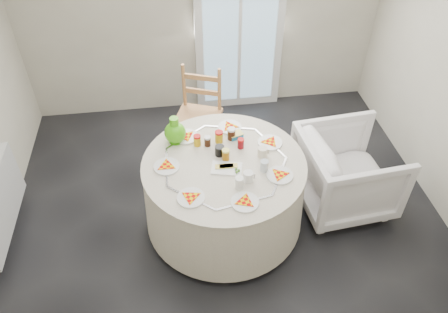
{
  "coord_description": "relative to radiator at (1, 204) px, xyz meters",
  "views": [
    {
      "loc": [
        -0.4,
        -2.54,
        3.16
      ],
      "look_at": [
        -0.03,
        0.08,
        0.8
      ],
      "focal_mm": 35.0,
      "sensor_mm": 36.0,
      "label": 1
    }
  ],
  "objects": [
    {
      "name": "butter_tub",
      "position": [
        2.06,
        0.19,
        0.41
      ],
      "size": [
        0.14,
        0.12,
        0.05
      ],
      "primitive_type": "cube",
      "rotation": [
        0.0,
        0.0,
        0.33
      ],
      "color": "#136B9A",
      "rests_on": "table"
    },
    {
      "name": "place_settings",
      "position": [
        1.91,
        -0.12,
        0.39
      ],
      "size": [
        1.26,
        1.26,
        0.02
      ],
      "primitive_type": null,
      "rotation": [
        0.0,
        0.0,
        -0.1
      ],
      "color": "white",
      "rests_on": "table"
    },
    {
      "name": "glass_door",
      "position": [
        2.34,
        1.75,
        0.67
      ],
      "size": [
        1.0,
        0.08,
        2.1
      ],
      "primitive_type": "cube",
      "color": "silver",
      "rests_on": "floor"
    },
    {
      "name": "armchair",
      "position": [
        3.06,
        -0.03,
        0.01
      ],
      "size": [
        0.84,
        0.89,
        0.84
      ],
      "primitive_type": "imported",
      "rotation": [
        0.0,
        0.0,
        1.66
      ],
      "color": "white",
      "rests_on": "floor"
    },
    {
      "name": "jar_cluster",
      "position": [
        1.88,
        0.09,
        0.44
      ],
      "size": [
        0.43,
        0.23,
        0.12
      ],
      "primitive_type": null,
      "rotation": [
        0.0,
        0.0,
        0.05
      ],
      "color": "olive",
      "rests_on": "table"
    },
    {
      "name": "table",
      "position": [
        1.91,
        -0.12,
        -0.01
      ],
      "size": [
        1.4,
        1.4,
        0.71
      ],
      "primitive_type": "cylinder",
      "color": "beige",
      "rests_on": "floor"
    },
    {
      "name": "mugs_glasses",
      "position": [
        2.07,
        -0.14,
        0.43
      ],
      "size": [
        0.66,
        0.66,
        0.11
      ],
      "primitive_type": null,
      "rotation": [
        0.0,
        0.0,
        0.12
      ],
      "color": "gray",
      "rests_on": "table"
    },
    {
      "name": "floor",
      "position": [
        1.94,
        -0.2,
        -0.38
      ],
      "size": [
        4.0,
        4.0,
        0.0
      ],
      "primitive_type": "plane",
      "color": "black",
      "rests_on": "ground"
    },
    {
      "name": "radiator",
      "position": [
        0.0,
        0.0,
        0.0
      ],
      "size": [
        0.07,
        1.0,
        0.55
      ],
      "primitive_type": "cube",
      "color": "silver",
      "rests_on": "floor"
    },
    {
      "name": "wall_back",
      "position": [
        1.94,
        1.8,
        0.92
      ],
      "size": [
        4.0,
        0.02,
        2.6
      ],
      "primitive_type": "cube",
      "color": "#BCB5A3",
      "rests_on": "floor"
    },
    {
      "name": "cheese_platter",
      "position": [
        1.92,
        -0.2,
        0.39
      ],
      "size": [
        0.28,
        0.21,
        0.03
      ],
      "primitive_type": null,
      "rotation": [
        0.0,
        0.0,
        -0.24
      ],
      "color": "silver",
      "rests_on": "table"
    },
    {
      "name": "wooden_chair",
      "position": [
        1.77,
        0.87,
        0.09
      ],
      "size": [
        0.56,
        0.55,
        0.98
      ],
      "primitive_type": null,
      "rotation": [
        0.0,
        0.0,
        -0.37
      ],
      "color": "#B56F53",
      "rests_on": "floor"
    },
    {
      "name": "green_pitcher",
      "position": [
        1.53,
        0.21,
        0.49
      ],
      "size": [
        0.22,
        0.22,
        0.24
      ],
      "primitive_type": null,
      "rotation": [
        0.0,
        0.0,
        -0.16
      ],
      "color": "#48B712",
      "rests_on": "table"
    }
  ]
}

